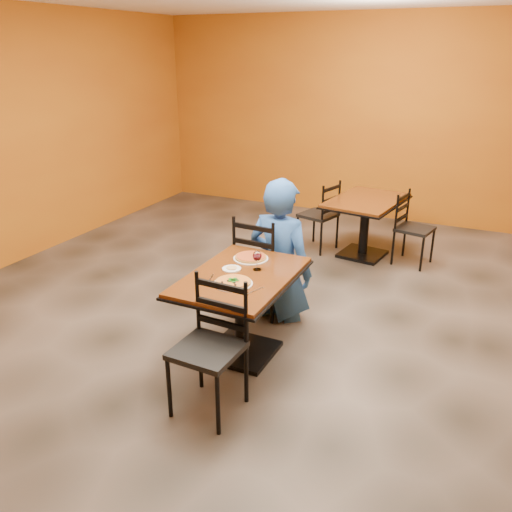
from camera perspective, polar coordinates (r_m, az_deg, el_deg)
The scene contains 18 objects.
floor at distance 5.06m, azimuth 1.04°, elevation -7.76°, with size 7.00×8.00×0.01m, color black.
wall_back at distance 8.29m, azimuth 12.91°, elevation 14.28°, with size 7.00×0.01×3.00m, color #AB6013.
table_main at distance 4.40m, azimuth -1.60°, elevation -4.34°, with size 0.83×1.23×0.75m.
table_second at distance 6.72m, azimuth 11.80°, elevation 4.47°, with size 0.95×1.27×0.75m.
chair_main_near at distance 3.78m, azimuth -5.32°, elevation -10.24°, with size 0.45×0.45×0.99m, color black, non-canonical shape.
chair_main_far at distance 5.18m, azimuth 0.80°, elevation -0.80°, with size 0.46×0.46×1.02m, color black, non-canonical shape.
chair_second_left at distance 6.91m, azimuth 6.77°, elevation 4.42°, with size 0.41×0.41×0.92m, color black, non-canonical shape.
chair_second_right at distance 6.65m, azimuth 16.89°, elevation 2.79°, with size 0.40×0.40×0.89m, color black, non-canonical shape.
diner at distance 5.02m, azimuth 2.66°, elevation 0.75°, with size 0.67×0.44×1.39m, color #1B4A98.
plate_main at distance 4.15m, azimuth -2.50°, elevation -3.02°, with size 0.31×0.31×0.01m, color white.
pizza_main at distance 4.14m, azimuth -2.50°, elevation -2.82°, with size 0.28×0.28×0.02m, color maroon.
plate_far at distance 4.64m, azimuth -0.57°, elevation -0.27°, with size 0.31×0.31×0.01m, color white.
pizza_far at distance 4.63m, azimuth -0.57°, elevation -0.09°, with size 0.28×0.28×0.02m, color #B16122.
side_plate at distance 4.43m, azimuth -2.67°, elevation -1.39°, with size 0.16×0.16×0.01m, color white.
dip at distance 4.42m, azimuth -2.67°, elevation -1.29°, with size 0.09×0.09×0.01m, color tan.
wine_glass at distance 4.38m, azimuth 0.13°, elevation -0.41°, with size 0.08×0.08×0.18m, color white, non-canonical shape.
fork at distance 4.25m, azimuth -4.99°, elevation -2.52°, with size 0.01×0.19×0.00m, color silver.
knife at distance 4.02m, azimuth -0.26°, elevation -3.87°, with size 0.01×0.21×0.00m, color silver.
Camera 1 is at (1.80, -4.03, 2.48)m, focal length 36.77 mm.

